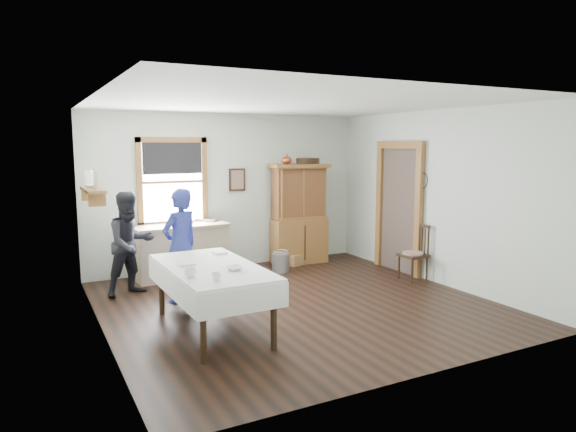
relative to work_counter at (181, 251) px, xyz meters
The scene contains 20 objects.
room 2.52m from the work_counter, 65.34° to the right, with size 5.01×5.01×2.70m.
window 1.24m from the work_counter, 93.35° to the left, with size 1.18×0.07×1.48m.
doorway 3.74m from the work_counter, 20.52° to the right, with size 0.09×1.14×2.22m.
wall_shelf 1.89m from the work_counter, 156.71° to the right, with size 0.24×1.00×0.44m.
framed_picture 1.62m from the work_counter, 15.99° to the left, with size 0.30×0.04×0.40m, color #301F11.
rug_beater 4.10m from the work_counter, 28.15° to the right, with size 0.27×0.27×0.01m, color black.
work_counter is the anchor object (origin of this frame).
china_hutch 2.27m from the work_counter, ahead, with size 1.07×0.51×1.81m, color #955C2E.
dining_table 2.59m from the work_counter, 98.09° to the right, with size 1.02×1.94×0.78m, color silver.
spindle_chair 3.76m from the work_counter, 30.58° to the right, with size 0.42×0.42×0.91m, color #301F11.
pail 1.68m from the work_counter, 15.38° to the right, with size 0.30×0.30×0.32m, color #A0A3A8.
wicker_basket 2.10m from the work_counter, ahead, with size 0.33×0.23×0.19m, color tan.
woman_blue 1.37m from the work_counter, 105.99° to the right, with size 0.53×0.35×1.46m, color navy.
figure_dark 1.14m from the work_counter, 145.40° to the right, with size 0.68×0.53×1.39m, color black.
table_cup_a 3.08m from the work_counter, 103.91° to the right, with size 0.12×0.12×0.10m, color white.
table_cup_b 3.31m from the work_counter, 99.50° to the right, with size 0.10×0.10×0.09m, color white.
table_bowl 2.92m from the work_counter, 94.14° to the right, with size 0.21×0.21×0.05m, color white.
counter_book 0.66m from the work_counter, 13.31° to the left, with size 0.18×0.24×0.02m, color #786050.
counter_bowl 0.51m from the work_counter, 33.41° to the left, with size 0.20×0.20×0.06m, color white.
shelf_bowl 1.90m from the work_counter, 157.13° to the right, with size 0.22×0.22×0.05m, color white.
Camera 1 is at (-3.24, -5.98, 2.16)m, focal length 32.00 mm.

